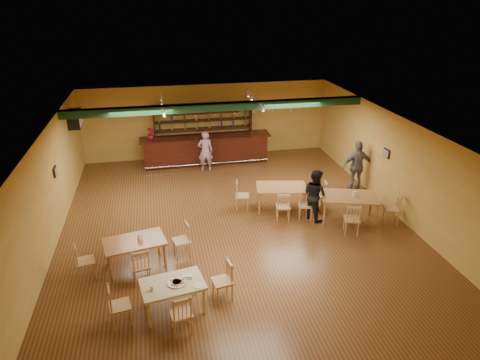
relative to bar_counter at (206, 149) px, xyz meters
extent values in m
plane|color=#5A2F19|center=(0.19, -5.15, -0.56)|extent=(12.00, 12.00, 0.00)
cube|color=#103219|center=(0.19, -2.35, 2.31)|extent=(10.00, 0.30, 0.25)
cube|color=white|center=(-1.61, -1.75, 2.38)|extent=(0.05, 2.50, 0.05)
cube|color=white|center=(1.59, -1.75, 2.38)|extent=(0.05, 2.50, 0.05)
cube|color=white|center=(-4.61, -0.95, 1.79)|extent=(0.34, 0.70, 0.48)
cube|color=black|center=(-4.78, -4.15, 1.14)|extent=(0.04, 0.34, 0.28)
cube|color=black|center=(5.16, -4.65, 1.14)|extent=(0.04, 0.34, 0.28)
cube|color=black|center=(0.00, 0.00, 0.00)|extent=(5.16, 0.85, 1.13)
cube|color=black|center=(0.00, 0.63, 0.57)|extent=(3.99, 0.40, 2.28)
imported|color=#B41027|center=(-2.13, 0.00, 0.79)|extent=(0.33, 0.33, 0.46)
cube|color=#AB693C|center=(1.80, -4.47, -0.18)|extent=(1.70, 1.22, 0.77)
cube|color=#AB693C|center=(-2.64, -6.74, -0.20)|extent=(1.61, 1.15, 0.73)
cube|color=#AB693C|center=(3.57, -5.60, -0.16)|extent=(1.85, 1.42, 0.82)
cube|color=beige|center=(-1.81, -8.58, -0.21)|extent=(1.44, 1.06, 0.71)
cylinder|color=silver|center=(-1.72, -8.58, 0.15)|extent=(0.43, 0.43, 0.01)
cylinder|color=#EAE5C6|center=(-2.23, -8.72, 0.20)|extent=(0.09, 0.09, 0.11)
cube|color=white|center=(-1.48, -8.39, 0.16)|extent=(0.21, 0.16, 0.03)
cube|color=silver|center=(-1.57, -8.53, 0.16)|extent=(0.33, 0.13, 0.00)
cylinder|color=white|center=(-1.29, -8.76, 0.15)|extent=(0.25, 0.25, 0.01)
imported|color=#8C489C|center=(-0.13, -0.83, 0.23)|extent=(0.59, 0.40, 1.58)
imported|color=black|center=(2.60, -5.27, 0.24)|extent=(0.89, 0.97, 1.60)
imported|color=slate|center=(4.77, -3.60, 0.32)|extent=(1.05, 0.47, 1.77)
camera|label=1|loc=(-1.87, -16.01, 5.75)|focal=31.74mm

